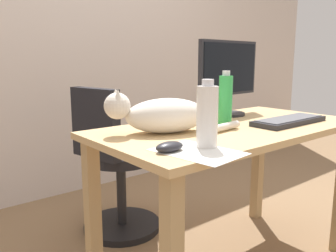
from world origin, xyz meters
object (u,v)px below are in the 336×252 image
computer_mouse (169,147)px  water_bottle (207,116)px  cat (162,114)px  keyboard (289,121)px  office_chair (115,172)px  spray_bottle (225,100)px  monitor (229,75)px

computer_mouse → water_bottle: (0.15, -0.04, 0.10)m
cat → computer_mouse: cat is taller
keyboard → water_bottle: (-0.66, -0.08, 0.10)m
office_chair → spray_bottle: bearing=-71.6°
monitor → computer_mouse: monitor is taller
office_chair → computer_mouse: office_chair is taller
monitor → cat: 0.63m
cat → water_bottle: size_ratio=2.32×
spray_bottle → office_chair: bearing=108.4°
keyboard → water_bottle: bearing=-173.1°
water_bottle → computer_mouse: bearing=166.3°
keyboard → spray_bottle: size_ratio=1.69×
keyboard → cat: bearing=161.0°
office_chair → water_bottle: size_ratio=3.72×
water_bottle → spray_bottle: (0.38, 0.25, 0.01)m
computer_mouse → spray_bottle: bearing=22.4°
monitor → computer_mouse: bearing=-151.6°
cat → spray_bottle: (0.35, -0.05, 0.04)m
computer_mouse → spray_bottle: (0.52, 0.22, 0.10)m
monitor → keyboard: monitor is taller
cat → water_bottle: 0.30m
keyboard → spray_bottle: bearing=148.6°
spray_bottle → water_bottle: bearing=-146.4°
office_chair → monitor: bearing=-45.2°
computer_mouse → spray_bottle: 0.58m
office_chair → spray_bottle: 0.86m
computer_mouse → spray_bottle: spray_bottle is taller
keyboard → cat: 0.67m
monitor → spray_bottle: 0.33m
office_chair → spray_bottle: spray_bottle is taller
office_chair → cat: bearing=-101.4°
office_chair → spray_bottle: size_ratio=3.49×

